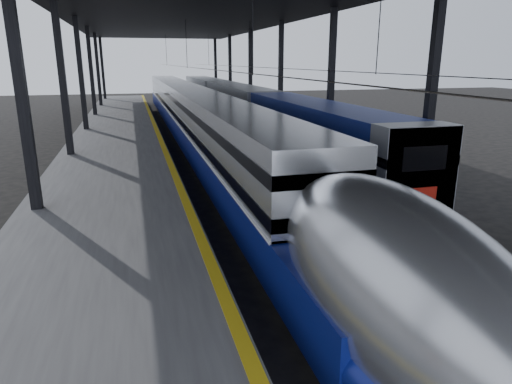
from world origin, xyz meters
name	(u,v)px	position (x,y,z in m)	size (l,w,h in m)	color
ground	(230,278)	(0.00, 0.00, 0.00)	(160.00, 160.00, 0.00)	black
platform	(117,145)	(-3.50, 20.00, 0.50)	(6.00, 80.00, 1.00)	#4C4C4F
yellow_strip	(159,136)	(-0.70, 20.00, 1.00)	(0.30, 80.00, 0.01)	gold
rails	(234,146)	(4.50, 20.00, 0.08)	(6.52, 80.00, 0.16)	slate
canopy	(193,10)	(1.90, 20.00, 9.12)	(18.00, 75.00, 9.47)	black
tgv_train	(193,118)	(2.00, 22.63, 1.86)	(2.78, 65.20, 3.98)	#B9BBC1
second_train	(240,107)	(7.00, 28.68, 1.97)	(2.82, 56.05, 3.88)	navy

